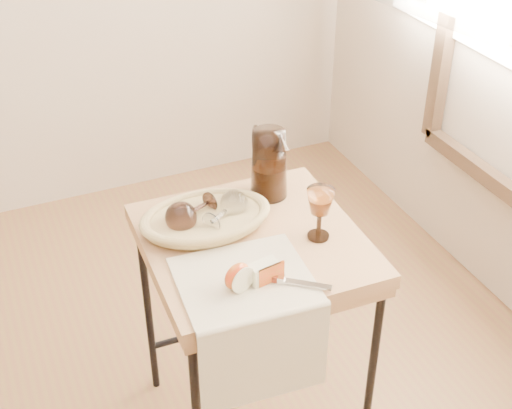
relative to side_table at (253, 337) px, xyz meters
name	(u,v)px	position (x,y,z in m)	size (l,w,h in m)	color
side_table	(253,337)	(0.00, 0.00, 0.00)	(0.57, 0.57, 0.73)	brown
tea_towel	(245,280)	(-0.09, -0.16, 0.37)	(0.33, 0.30, 0.01)	white
bread_basket	(206,221)	(-0.10, 0.10, 0.39)	(0.32, 0.22, 0.05)	olive
goblet_lying_a	(194,210)	(-0.13, 0.11, 0.42)	(0.14, 0.09, 0.09)	#432921
goblet_lying_b	(224,212)	(-0.05, 0.08, 0.42)	(0.13, 0.08, 0.08)	white
pitcher	(269,164)	(0.13, 0.18, 0.47)	(0.15, 0.23, 0.25)	black
wine_goblet	(320,214)	(0.16, -0.07, 0.44)	(0.07, 0.07, 0.15)	white
apple_half	(237,276)	(-0.12, -0.18, 0.40)	(0.08, 0.04, 0.07)	red
apple_wedge	(264,272)	(-0.05, -0.18, 0.40)	(0.07, 0.04, 0.05)	#F1EEC2
table_knife	(284,279)	(-0.01, -0.21, 0.38)	(0.21, 0.02, 0.02)	silver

